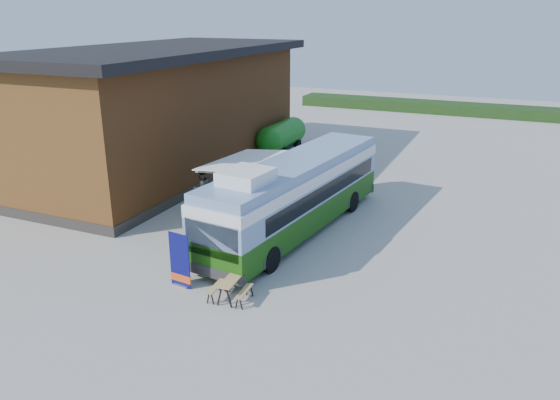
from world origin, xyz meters
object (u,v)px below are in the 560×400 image
at_px(banner, 180,265).
at_px(slurry_tanker, 282,136).
at_px(person_b, 202,188).
at_px(bus, 295,193).
at_px(person_a, 263,187).
at_px(picnic_table, 230,286).

relative_size(banner, slurry_tanker, 0.34).
xyz_separation_m(person_b, slurry_tanker, (-0.67, 11.62, 0.30)).
distance_m(bus, person_a, 4.53).
xyz_separation_m(bus, person_b, (-5.52, 1.07, -0.82)).
distance_m(person_a, slurry_tanker, 10.04).
xyz_separation_m(person_a, person_b, (-2.45, -2.08, 0.22)).
height_order(picnic_table, slurry_tanker, slurry_tanker).
distance_m(picnic_table, slurry_tanker, 20.46).
height_order(bus, person_a, bus).
relative_size(bus, slurry_tanker, 2.06).
bearing_deg(picnic_table, person_a, 104.34).
relative_size(picnic_table, slurry_tanker, 0.22).
relative_size(person_a, slurry_tanker, 0.26).
relative_size(bus, banner, 6.11).
height_order(bus, banner, bus).
relative_size(picnic_table, person_a, 0.88).
bearing_deg(banner, slurry_tanker, 109.74).
height_order(banner, person_b, banner).
relative_size(banner, picnic_table, 1.50).
height_order(person_b, slurry_tanker, slurry_tanker).
bearing_deg(person_a, person_b, -166.82).
distance_m(bus, banner, 6.86).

